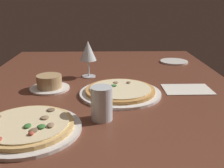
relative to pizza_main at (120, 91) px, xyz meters
The scene contains 8 objects.
dining_table 9.87cm from the pizza_main, 40.40° to the left, with size 150.00×110.00×4.00cm, color brown.
pizza_main is the anchor object (origin of this frame).
pizza_side 39.25cm from the pizza_main, 136.07° to the left, with size 30.05×30.05×3.39cm.
ramekin_on_saucer 28.70cm from the pizza_main, 76.72° to the left, with size 15.70×15.70×5.83cm.
wine_glass_far 29.10cm from the pizza_main, 29.35° to the left, with size 7.48×7.48×16.62cm.
water_glass 22.56cm from the pizza_main, 162.57° to the left, with size 6.54×6.54×10.30cm.
side_plate 60.19cm from the pizza_main, 33.14° to the right, with size 15.29×15.29×0.90cm, color silver.
paper_menu 27.47cm from the pizza_main, 80.19° to the right, with size 12.94×18.79×0.30cm, color silver.
Camera 1 is at (-102.61, -0.66, 39.82)cm, focal length 43.07 mm.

